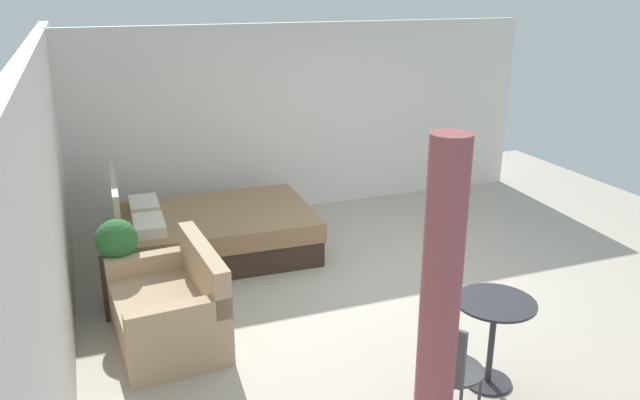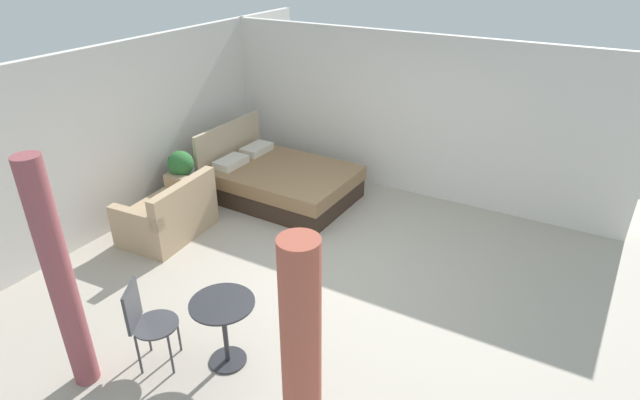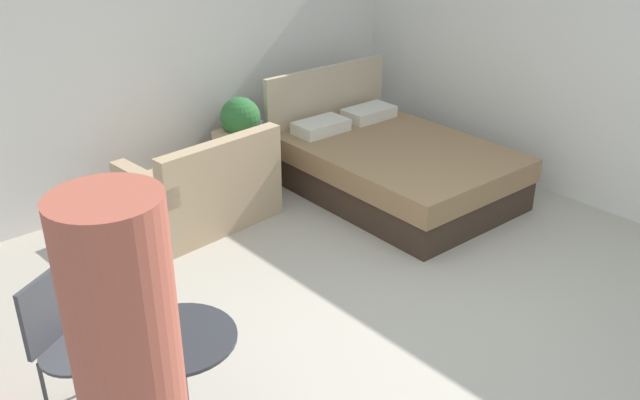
% 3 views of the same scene
% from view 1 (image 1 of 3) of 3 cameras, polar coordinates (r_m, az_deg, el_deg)
% --- Properties ---
extents(ground_plane, '(8.65, 9.51, 0.02)m').
position_cam_1_polar(ground_plane, '(6.74, 7.21, -7.91)').
color(ground_plane, '#B2A899').
extents(wall_back, '(8.65, 0.12, 2.54)m').
position_cam_1_polar(wall_back, '(5.57, -23.34, -0.97)').
color(wall_back, silver).
rests_on(wall_back, ground).
extents(wall_right, '(0.12, 6.51, 2.54)m').
position_cam_1_polar(wall_right, '(8.78, -1.08, 7.48)').
color(wall_right, silver).
rests_on(wall_right, ground).
extents(bed, '(1.62, 2.24, 1.08)m').
position_cam_1_polar(bed, '(7.45, -9.83, -2.85)').
color(bed, '#38281E').
rests_on(bed, ground).
extents(couch, '(1.30, 0.93, 0.87)m').
position_cam_1_polar(couch, '(5.78, -13.26, -9.64)').
color(couch, tan).
rests_on(couch, ground).
extents(nightstand, '(0.53, 0.36, 0.46)m').
position_cam_1_polar(nightstand, '(6.51, -17.48, -7.35)').
color(nightstand, '#38281E').
rests_on(nightstand, ground).
extents(potted_plant, '(0.39, 0.39, 0.48)m').
position_cam_1_polar(potted_plant, '(6.21, -17.89, -3.54)').
color(potted_plant, tan).
rests_on(potted_plant, nightstand).
extents(vase, '(0.12, 0.12, 0.19)m').
position_cam_1_polar(vase, '(6.49, -18.17, -4.35)').
color(vase, silver).
rests_on(vase, nightstand).
extents(balcony_table, '(0.62, 0.62, 0.73)m').
position_cam_1_polar(balcony_table, '(5.15, 15.36, -11.00)').
color(balcony_table, '#2D2D33').
rests_on(balcony_table, ground).
extents(cafe_chair_near_window, '(0.60, 0.60, 0.91)m').
position_cam_1_polar(cafe_chair_near_window, '(4.54, 11.38, -14.40)').
color(cafe_chair_near_window, '#3F3F44').
rests_on(cafe_chair_near_window, ground).
extents(curtain_right, '(0.23, 0.23, 2.30)m').
position_cam_1_polar(curtain_right, '(3.71, 10.60, -11.62)').
color(curtain_right, '#994C51').
rests_on(curtain_right, ground).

